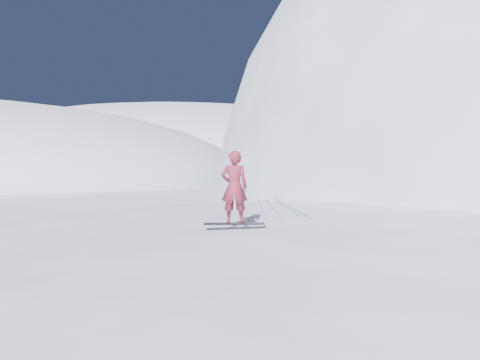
# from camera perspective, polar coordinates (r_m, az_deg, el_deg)

# --- Properties ---
(ground) EXTENTS (400.00, 400.00, 0.00)m
(ground) POSITION_cam_1_polar(r_m,az_deg,el_deg) (13.11, 11.24, -15.67)
(ground) COLOR white
(ground) RESTS_ON ground
(near_ridge) EXTENTS (36.00, 28.00, 4.80)m
(near_ridge) POSITION_cam_1_polar(r_m,az_deg,el_deg) (16.05, 14.37, -12.21)
(near_ridge) COLOR white
(near_ridge) RESTS_ON ground
(peak_shoulder) EXTENTS (28.00, 24.00, 18.00)m
(peak_shoulder) POSITION_cam_1_polar(r_m,az_deg,el_deg) (34.36, 26.54, -4.31)
(peak_shoulder) COLOR white
(peak_shoulder) RESTS_ON ground
(far_ridge_c) EXTENTS (140.00, 90.00, 36.00)m
(far_ridge_c) POSITION_cam_1_polar(r_m,az_deg,el_deg) (128.65, -9.32, 1.10)
(far_ridge_c) COLOR white
(far_ridge_c) RESTS_ON ground
(wind_bumps) EXTENTS (16.00, 14.40, 1.00)m
(wind_bumps) POSITION_cam_1_polar(r_m,az_deg,el_deg) (15.11, 8.68, -13.10)
(wind_bumps) COLOR white
(wind_bumps) RESTS_ON ground
(snowboard) EXTENTS (1.62, 0.60, 0.03)m
(snowboard) POSITION_cam_1_polar(r_m,az_deg,el_deg) (12.19, -0.70, -5.35)
(snowboard) COLOR black
(snowboard) RESTS_ON near_ridge
(snowboarder) EXTENTS (0.76, 0.58, 1.88)m
(snowboarder) POSITION_cam_1_polar(r_m,az_deg,el_deg) (12.08, -0.70, -0.87)
(snowboarder) COLOR maroon
(snowboarder) RESTS_ON snowboard
(board_tracks) EXTENTS (2.27, 5.93, 0.04)m
(board_tracks) POSITION_cam_1_polar(r_m,az_deg,el_deg) (16.67, 4.52, -3.08)
(board_tracks) COLOR silver
(board_tracks) RESTS_ON ground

